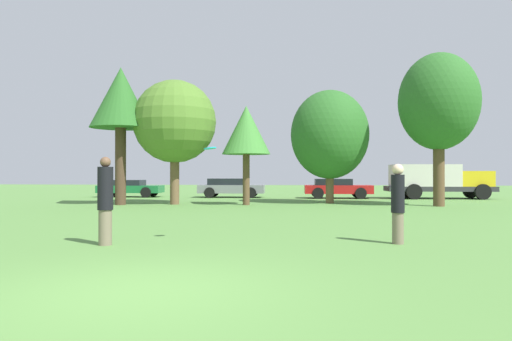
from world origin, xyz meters
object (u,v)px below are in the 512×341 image
tree_2 (246,131)px  parked_car_green (130,188)px  tree_3 (330,135)px  parked_car_grey (231,187)px  person_thrower (105,200)px  parked_car_red (337,188)px  tree_1 (175,122)px  frisbee (210,148)px  tree_4 (439,102)px  tree_0 (121,100)px  person_catcher (398,202)px  delivery_truck_yellow (437,180)px

tree_2 → parked_car_green: bearing=140.2°
tree_3 → parked_car_green: size_ratio=1.40×
parked_car_grey → person_thrower: bearing=-90.2°
tree_2 → parked_car_red: tree_2 is taller
tree_1 → parked_car_green: size_ratio=1.48×
frisbee → tree_4: (8.25, 12.87, 2.80)m
person_thrower → tree_1: 14.08m
tree_1 → tree_2: tree_1 is taller
frisbee → person_thrower: bearing=-164.0°
frisbee → tree_0: bearing=119.8°
tree_4 → parked_car_grey: bearing=146.4°
person_catcher → parked_car_red: bearing=-97.4°
person_thrower → tree_0: 14.38m
parked_car_green → delivery_truck_yellow: bearing=-2.4°
tree_1 → tree_4: 12.76m
person_catcher → tree_4: 13.87m
tree_4 → parked_car_green: (-17.84, 7.23, -4.26)m
person_thrower → tree_4: size_ratio=0.26×
tree_0 → person_catcher: bearing=-47.2°
frisbee → tree_2: bearing=93.9°
parked_car_green → delivery_truck_yellow: size_ratio=0.65×
frisbee → tree_4: size_ratio=0.04×
person_thrower → parked_car_red: size_ratio=0.45×
parked_car_grey → tree_0: bearing=-119.7°
person_catcher → tree_0: tree_0 is taller
parked_car_grey → parked_car_red: bearing=-5.5°
tree_3 → parked_car_red: 6.00m
tree_1 → parked_car_grey: tree_1 is taller
tree_0 → tree_1: bearing=14.6°
tree_1 → delivery_truck_yellow: size_ratio=0.96×
tree_4 → person_thrower: bearing=-127.6°
tree_1 → parked_car_green: (-5.11, 7.18, -3.50)m
frisbee → tree_3: bearing=77.5°
person_thrower → person_catcher: person_thrower is taller
person_catcher → parked_car_red: size_ratio=0.41×
delivery_truck_yellow → person_thrower: bearing=-122.7°
person_catcher → tree_2: 13.78m
tree_1 → tree_2: 3.65m
parked_car_green → tree_0: bearing=-74.0°
parked_car_grey → tree_1: bearing=-104.7°
tree_2 → delivery_truck_yellow: 13.28m
tree_0 → delivery_truck_yellow: tree_0 is taller
frisbee → tree_4: tree_4 is taller
tree_4 → parked_car_red: tree_4 is taller
frisbee → parked_car_grey: frisbee is taller
frisbee → tree_3: 15.06m
person_catcher → frisbee: (-4.08, -0.25, 1.17)m
parked_car_red → tree_4: bearing=-60.3°
tree_2 → frisbee: bearing=-86.1°
tree_1 → frisbee: bearing=-70.8°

